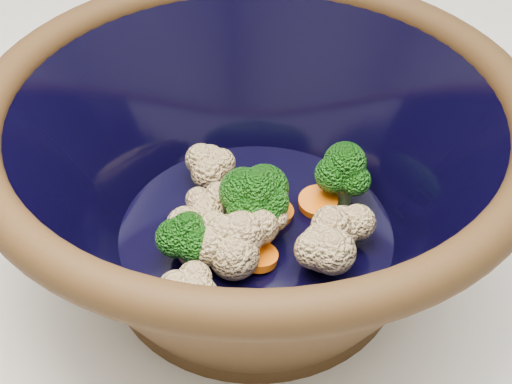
{
  "coord_description": "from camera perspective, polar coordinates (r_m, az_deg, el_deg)",
  "views": [
    {
      "loc": [
        0.18,
        -0.39,
        1.28
      ],
      "look_at": [
        -0.01,
        -0.1,
        0.97
      ],
      "focal_mm": 50.0,
      "sensor_mm": 36.0,
      "label": 1
    }
  ],
  "objects": [
    {
      "name": "mixing_bowl",
      "position": [
        0.46,
        0.0,
        1.35
      ],
      "size": [
        0.4,
        0.4,
        0.15
      ],
      "rotation": [
        0.0,
        0.0,
        0.26
      ],
      "color": "black",
      "rests_on": "counter"
    },
    {
      "name": "vegetable_pile",
      "position": [
        0.48,
        0.18,
        -1.96
      ],
      "size": [
        0.14,
        0.18,
        0.05
      ],
      "color": "#608442",
      "rests_on": "mixing_bowl"
    }
  ]
}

